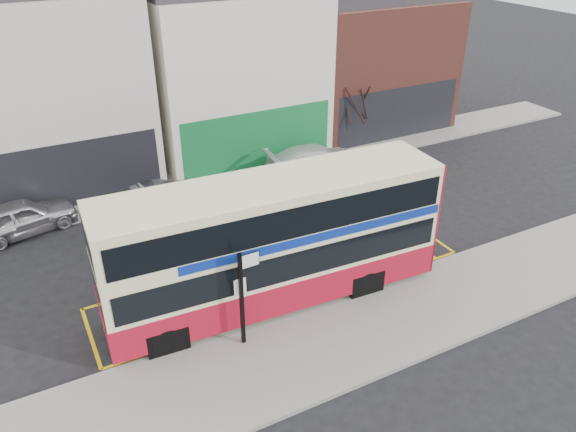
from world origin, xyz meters
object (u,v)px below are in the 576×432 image
car_white (316,160)px  double_decker_bus (275,241)px  bus_stop_post (243,291)px  street_tree_right (355,93)px  car_silver (21,217)px  car_grey (161,199)px

car_white → double_decker_bus: bearing=147.5°
bus_stop_post → street_tree_right: street_tree_right is taller
car_silver → street_tree_right: street_tree_right is taller
double_decker_bus → bus_stop_post: bearing=-135.9°
double_decker_bus → bus_stop_post: double_decker_bus is taller
street_tree_right → car_grey: bearing=-168.6°
car_white → car_grey: bearing=98.1°
car_grey → street_tree_right: bearing=-88.1°
car_silver → street_tree_right: size_ratio=0.94×
car_grey → car_white: car_white is taller
car_silver → car_white: size_ratio=0.85×
street_tree_right → double_decker_bus: bearing=-134.1°
car_silver → car_grey: size_ratio=1.03×
car_grey → car_white: size_ratio=0.82×
bus_stop_post → car_silver: (-5.54, 10.79, -1.36)m
car_silver → street_tree_right: bearing=-98.4°
bus_stop_post → street_tree_right: 17.21m
car_silver → street_tree_right: 17.87m
bus_stop_post → car_white: size_ratio=0.63×
car_silver → car_grey: bearing=-112.7°
bus_stop_post → car_white: 13.37m
double_decker_bus → car_grey: (-1.67, 8.13, -1.72)m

